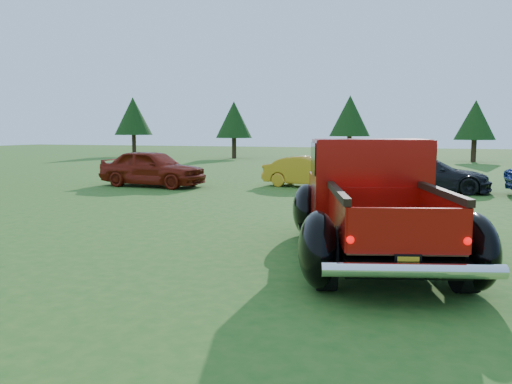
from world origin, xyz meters
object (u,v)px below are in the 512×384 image
Objects in this scene: tree_west at (234,120)px; show_car_red at (152,168)px; tree_far_west at (133,116)px; show_car_yellow at (310,172)px; pickup_truck at (368,199)px; tree_mid_right at (475,120)px; tree_mid_left at (350,116)px; show_car_grey at (427,174)px.

tree_west is 1.07× the size of show_car_red.
tree_far_west is 28.58m from show_car_yellow.
pickup_truck is (13.85, -28.86, -2.14)m from tree_west.
show_car_red is at bearing -122.15° from tree_mid_right.
pickup_truck is at bearing -81.07° from tree_mid_left.
tree_west is at bearing -5.71° from tree_far_west.
tree_far_west reaches higher than tree_mid_left.
tree_west is 18.03m from tree_mid_right.
show_car_yellow is at bearing 92.41° from pickup_truck.
tree_mid_right is at bearing 66.23° from pickup_truck.
tree_mid_right is 1.21× the size of show_car_yellow.
show_car_yellow is 4.37m from show_car_grey.
pickup_truck is 1.36× the size of show_car_red.
show_car_red is at bearing -55.93° from tree_far_west.
tree_mid_right is 30.21m from pickup_truck.
tree_mid_right is at bearing -0.00° from tree_far_west.
tree_far_west is at bearing -176.99° from tree_mid_left.
tree_west is 1.05× the size of tree_mid_right.
tree_mid_right is 0.75× the size of pickup_truck.
tree_mid_left is 1.16× the size of show_car_red.
tree_mid_left is (19.00, 1.00, -0.14)m from tree_far_west.
tree_mid_left reaches higher than show_car_red.
tree_west reaches higher than show_car_grey.
show_car_grey is (24.87, -19.78, -2.89)m from tree_far_west.
pickup_truck is at bearing -64.36° from tree_west.
tree_mid_right reaches higher than pickup_truck.
tree_far_west reaches higher than tree_mid_right.
pickup_truck is at bearing 173.89° from show_car_grey.
pickup_truck is 10.69m from show_car_yellow.
tree_mid_left is 1.16× the size of show_car_grey.
show_car_grey is at bearing -38.51° from tree_far_west.
tree_far_west is 19.03m from tree_mid_left.
tree_mid_left is at bearing 173.66° from tree_mid_right.
tree_mid_right is at bearing -6.34° from tree_mid_left.
tree_mid_right is 25.45m from show_car_red.
tree_west is 0.92× the size of tree_mid_left.
pickup_truck is 1.60× the size of show_car_yellow.
tree_mid_left is (9.00, 2.00, 0.27)m from tree_west.
tree_west is 21.09m from show_car_red.
pickup_truck reaches higher than show_car_yellow.
pickup_truck reaches higher than show_car_grey.
show_car_yellow is at bearing -60.69° from tree_west.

